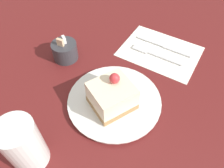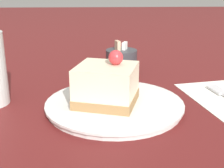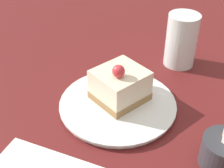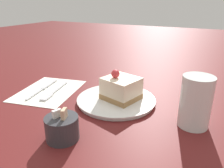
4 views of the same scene
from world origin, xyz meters
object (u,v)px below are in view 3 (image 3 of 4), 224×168
at_px(cake_slice, 121,84).
at_px(drinking_glass, 181,40).
at_px(plate, 118,104).
at_px(sugar_bowl, 224,152).

distance_m(cake_slice, drinking_glass, 0.21).
bearing_deg(plate, cake_slice, -167.03).
relative_size(sugar_bowl, drinking_glass, 0.59).
xyz_separation_m(sugar_bowl, drinking_glass, (-0.25, -0.19, 0.04)).
bearing_deg(cake_slice, drinking_glass, -174.04).
bearing_deg(sugar_bowl, cake_slice, -101.30).
xyz_separation_m(cake_slice, sugar_bowl, (0.05, 0.23, -0.02)).
bearing_deg(drinking_glass, cake_slice, -10.56).
relative_size(cake_slice, drinking_glass, 0.93).
height_order(cake_slice, drinking_glass, drinking_glass).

